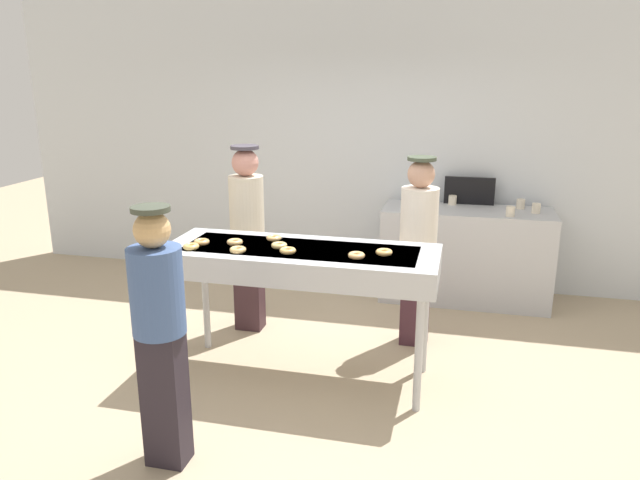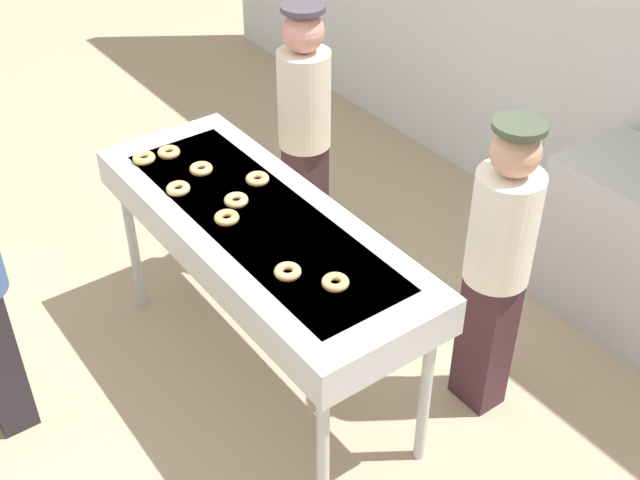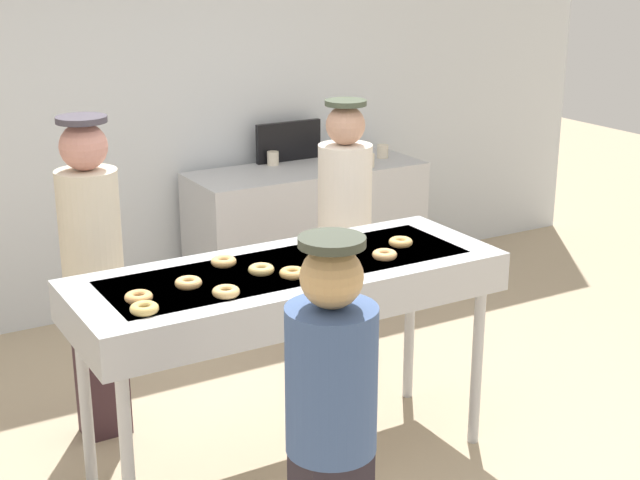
% 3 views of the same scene
% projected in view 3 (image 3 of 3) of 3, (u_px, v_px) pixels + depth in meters
% --- Properties ---
extents(ground_plane, '(16.00, 16.00, 0.00)m').
position_uv_depth(ground_plane, '(291.00, 462.00, 4.61)').
color(ground_plane, tan).
extents(back_wall, '(8.00, 0.12, 3.29)m').
position_uv_depth(back_wall, '(114.00, 74.00, 6.08)').
color(back_wall, silver).
rests_on(back_wall, ground).
extents(fryer_conveyor, '(2.03, 0.74, 1.04)m').
position_uv_depth(fryer_conveyor, '(289.00, 286.00, 4.32)').
color(fryer_conveyor, '#B7BABF').
rests_on(fryer_conveyor, ground).
extents(glazed_donut_0, '(0.16, 0.16, 0.04)m').
position_uv_depth(glazed_donut_0, '(292.00, 273.00, 4.14)').
color(glazed_donut_0, '#E2AF60').
rests_on(glazed_donut_0, fryer_conveyor).
extents(glazed_donut_1, '(0.14, 0.14, 0.04)m').
position_uv_depth(glazed_donut_1, '(261.00, 270.00, 4.19)').
color(glazed_donut_1, '#DDBB6E').
rests_on(glazed_donut_1, fryer_conveyor).
extents(glazed_donut_2, '(0.14, 0.14, 0.04)m').
position_uv_depth(glazed_donut_2, '(226.00, 292.00, 3.92)').
color(glazed_donut_2, '#E0B36C').
rests_on(glazed_donut_2, fryer_conveyor).
extents(glazed_donut_3, '(0.17, 0.17, 0.04)m').
position_uv_depth(glazed_donut_3, '(401.00, 242.00, 4.57)').
color(glazed_donut_3, '#EDB766').
rests_on(glazed_donut_3, fryer_conveyor).
extents(glazed_donut_4, '(0.17, 0.17, 0.04)m').
position_uv_depth(glazed_donut_4, '(385.00, 255.00, 4.38)').
color(glazed_donut_4, '#EBB16C').
rests_on(glazed_donut_4, fryer_conveyor).
extents(glazed_donut_5, '(0.16, 0.16, 0.04)m').
position_uv_depth(glazed_donut_5, '(144.00, 309.00, 3.74)').
color(glazed_donut_5, '#DDB863').
rests_on(glazed_donut_5, fryer_conveyor).
extents(glazed_donut_6, '(0.17, 0.17, 0.04)m').
position_uv_depth(glazed_donut_6, '(139.00, 297.00, 3.86)').
color(glazed_donut_6, '#E8A963').
rests_on(glazed_donut_6, fryer_conveyor).
extents(glazed_donut_7, '(0.15, 0.15, 0.04)m').
position_uv_depth(glazed_donut_7, '(224.00, 262.00, 4.29)').
color(glazed_donut_7, '#EDB56B').
rests_on(glazed_donut_7, fryer_conveyor).
extents(glazed_donut_8, '(0.13, 0.13, 0.04)m').
position_uv_depth(glazed_donut_8, '(188.00, 283.00, 4.02)').
color(glazed_donut_8, '#E6B26B').
rests_on(glazed_donut_8, fryer_conveyor).
extents(worker_baker, '(0.30, 0.30, 1.68)m').
position_uv_depth(worker_baker, '(93.00, 264.00, 4.61)').
color(worker_baker, '#3A2429').
rests_on(worker_baker, ground).
extents(worker_assistant, '(0.31, 0.31, 1.63)m').
position_uv_depth(worker_assistant, '(345.00, 224.00, 5.37)').
color(worker_assistant, '#3F222B').
rests_on(worker_assistant, ground).
extents(customer_waiting, '(0.31, 0.31, 1.60)m').
position_uv_depth(customer_waiting, '(331.00, 441.00, 3.09)').
color(customer_waiting, '#272028').
rests_on(customer_waiting, ground).
extents(prep_counter, '(1.68, 0.63, 0.96)m').
position_uv_depth(prep_counter, '(307.00, 233.00, 6.65)').
color(prep_counter, '#B7BABF').
rests_on(prep_counter, ground).
extents(paper_cup_0, '(0.08, 0.08, 0.10)m').
position_uv_depth(paper_cup_0, '(273.00, 158.00, 6.57)').
color(paper_cup_0, beige).
rests_on(paper_cup_0, prep_counter).
extents(paper_cup_1, '(0.08, 0.08, 0.10)m').
position_uv_depth(paper_cup_1, '(369.00, 160.00, 6.51)').
color(paper_cup_1, beige).
rests_on(paper_cup_1, prep_counter).
extents(paper_cup_2, '(0.08, 0.08, 0.10)m').
position_uv_depth(paper_cup_2, '(383.00, 151.00, 6.79)').
color(paper_cup_2, beige).
rests_on(paper_cup_2, prep_counter).
extents(paper_cup_3, '(0.08, 0.08, 0.10)m').
position_uv_depth(paper_cup_3, '(355.00, 149.00, 6.87)').
color(paper_cup_3, beige).
rests_on(paper_cup_3, prep_counter).
extents(menu_display, '(0.51, 0.04, 0.28)m').
position_uv_depth(menu_display, '(289.00, 141.00, 6.67)').
color(menu_display, black).
rests_on(menu_display, prep_counter).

